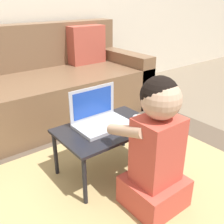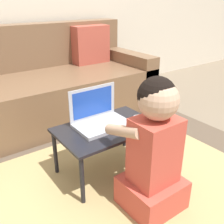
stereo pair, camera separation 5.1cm
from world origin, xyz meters
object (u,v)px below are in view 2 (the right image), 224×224
(laptop, at_px, (100,119))
(computer_mouse, at_px, (139,119))
(couch, at_px, (42,88))
(person_seated, at_px, (154,150))
(laptop_desk, at_px, (107,132))

(laptop, relative_size, computer_mouse, 3.22)
(couch, bearing_deg, computer_mouse, -78.83)
(couch, bearing_deg, person_seated, -89.61)
(couch, distance_m, computer_mouse, 1.07)
(computer_mouse, bearing_deg, couch, 101.17)
(person_seated, bearing_deg, couch, 90.39)
(couch, bearing_deg, laptop_desk, -90.18)
(laptop, bearing_deg, person_seated, -86.12)
(couch, distance_m, laptop_desk, 1.00)
(computer_mouse, relative_size, person_seated, 0.14)
(laptop_desk, relative_size, computer_mouse, 5.96)
(couch, distance_m, person_seated, 1.38)
(laptop_desk, xyz_separation_m, laptop, (-0.02, 0.05, 0.07))
(laptop_desk, distance_m, computer_mouse, 0.22)
(laptop, bearing_deg, computer_mouse, -22.84)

